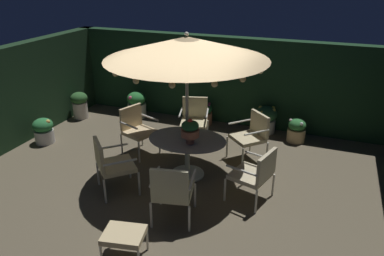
% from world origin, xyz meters
% --- Properties ---
extents(ground_plane, '(8.05, 6.62, 0.02)m').
position_xyz_m(ground_plane, '(0.00, 0.00, -0.01)').
color(ground_plane, brown).
extents(hedge_backdrop_rear, '(8.05, 0.30, 2.09)m').
position_xyz_m(hedge_backdrop_rear, '(0.00, 3.16, 1.05)').
color(hedge_backdrop_rear, '#19371F').
rests_on(hedge_backdrop_rear, ground_plane).
extents(patio_dining_table, '(1.43, 1.11, 0.74)m').
position_xyz_m(patio_dining_table, '(0.13, 0.34, 0.57)').
color(patio_dining_table, silver).
rests_on(patio_dining_table, ground_plane).
extents(patio_umbrella, '(2.73, 2.73, 2.63)m').
position_xyz_m(patio_umbrella, '(0.13, 0.34, 2.36)').
color(patio_umbrella, silver).
rests_on(patio_umbrella, ground_plane).
extents(centerpiece_planter, '(0.32, 0.32, 0.45)m').
position_xyz_m(centerpiece_planter, '(0.25, 0.18, 1.00)').
color(centerpiece_planter, '#A5644D').
rests_on(centerpiece_planter, patio_dining_table).
extents(patio_chair_north, '(0.84, 0.84, 0.97)m').
position_xyz_m(patio_chair_north, '(1.09, 1.34, 0.58)').
color(patio_chair_north, silver).
rests_on(patio_chair_north, ground_plane).
extents(patio_chair_northeast, '(0.73, 0.72, 1.00)m').
position_xyz_m(patio_chair_northeast, '(-0.24, 1.68, 0.59)').
color(patio_chair_northeast, silver).
rests_on(patio_chair_northeast, ground_plane).
extents(patio_chair_east, '(0.74, 0.75, 0.98)m').
position_xyz_m(patio_chair_east, '(-1.18, 0.82, 0.57)').
color(patio_chair_east, silver).
rests_on(patio_chair_east, ground_plane).
extents(patio_chair_southeast, '(0.87, 0.87, 0.97)m').
position_xyz_m(patio_chair_southeast, '(-0.86, -0.65, 0.57)').
color(patio_chair_southeast, silver).
rests_on(patio_chair_southeast, ground_plane).
extents(patio_chair_south, '(0.72, 0.75, 1.00)m').
position_xyz_m(patio_chair_south, '(0.44, -1.04, 0.57)').
color(patio_chair_south, silver).
rests_on(patio_chair_south, ground_plane).
extents(patio_chair_southwest, '(0.75, 0.77, 0.93)m').
position_xyz_m(patio_chair_southwest, '(1.47, -0.04, 0.54)').
color(patio_chair_southwest, silver).
rests_on(patio_chair_southwest, ground_plane).
extents(ottoman_footrest, '(0.60, 0.52, 0.42)m').
position_xyz_m(ottoman_footrest, '(0.16, -1.98, 0.37)').
color(ottoman_footrest, beige).
rests_on(ottoman_footrest, ground_plane).
extents(potted_plant_back_right, '(0.44, 0.44, 0.57)m').
position_xyz_m(potted_plant_back_right, '(-3.31, 0.49, 0.29)').
color(potted_plant_back_right, silver).
rests_on(potted_plant_back_right, ground_plane).
extents(potted_plant_right_far, '(0.36, 0.36, 0.55)m').
position_xyz_m(potted_plant_right_far, '(-0.36, 2.74, 0.28)').
color(potted_plant_right_far, '#A86B49').
rests_on(potted_plant_right_far, ground_plane).
extents(potted_plant_back_left, '(0.42, 0.42, 0.68)m').
position_xyz_m(potted_plant_back_left, '(-3.47, 1.99, 0.37)').
color(potted_plant_back_left, beige).
rests_on(potted_plant_back_left, ground_plane).
extents(potted_plant_front_corner, '(0.40, 0.40, 0.54)m').
position_xyz_m(potted_plant_front_corner, '(1.85, 2.54, 0.27)').
color(potted_plant_front_corner, tan).
rests_on(potted_plant_front_corner, ground_plane).
extents(potted_plant_right_near, '(0.48, 0.48, 0.67)m').
position_xyz_m(potted_plant_right_near, '(-2.15, 2.57, 0.34)').
color(potted_plant_right_near, beige).
rests_on(potted_plant_right_near, ground_plane).
extents(potted_plant_back_center, '(0.51, 0.51, 0.63)m').
position_xyz_m(potted_plant_back_center, '(1.11, 2.80, 0.34)').
color(potted_plant_back_center, silver).
rests_on(potted_plant_back_center, ground_plane).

